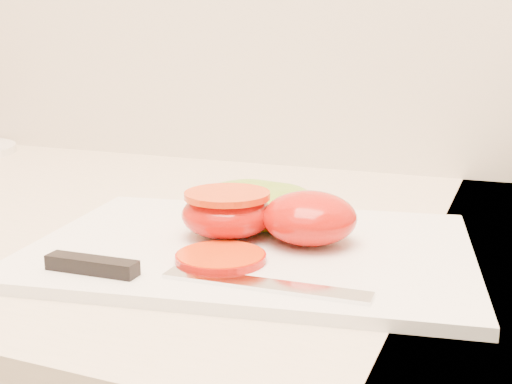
% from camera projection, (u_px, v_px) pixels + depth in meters
% --- Properties ---
extents(cutting_board, '(0.43, 0.34, 0.01)m').
position_uv_depth(cutting_board, '(252.00, 248.00, 0.58)').
color(cutting_board, white).
rests_on(cutting_board, counter).
extents(tomato_half_dome, '(0.09, 0.09, 0.05)m').
position_uv_depth(tomato_half_dome, '(309.00, 218.00, 0.57)').
color(tomato_half_dome, red).
rests_on(tomato_half_dome, cutting_board).
extents(tomato_half_cut, '(0.09, 0.09, 0.04)m').
position_uv_depth(tomato_half_cut, '(227.00, 212.00, 0.59)').
color(tomato_half_cut, red).
rests_on(tomato_half_cut, cutting_board).
extents(tomato_slice_0, '(0.07, 0.07, 0.01)m').
position_uv_depth(tomato_slice_0, '(221.00, 257.00, 0.53)').
color(tomato_slice_0, '#CC490E').
rests_on(tomato_slice_0, cutting_board).
extents(lettuce_leaf_0, '(0.17, 0.13, 0.03)m').
position_uv_depth(lettuce_leaf_0, '(254.00, 205.00, 0.66)').
color(lettuce_leaf_0, '#85B42F').
rests_on(lettuce_leaf_0, cutting_board).
extents(knife, '(0.26, 0.05, 0.01)m').
position_uv_depth(knife, '(157.00, 273.00, 0.49)').
color(knife, silver).
rests_on(knife, cutting_board).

